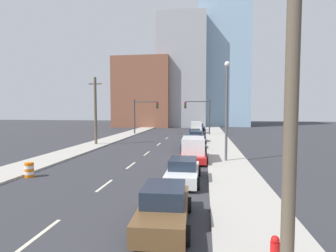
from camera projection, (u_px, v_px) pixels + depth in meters
The scene contains 26 objects.
sidewalk_left at pixel (135, 132), 50.57m from camera, with size 3.32×96.75×0.14m.
sidewalk_right at pixel (215, 133), 48.48m from camera, with size 3.32×96.75×0.14m.
lane_stripe_at_8m at pixel (40, 234), 9.18m from camera, with size 0.16×2.40×0.01m, color beige.
lane_stripe_at_14m at pixel (104, 185), 15.06m from camera, with size 0.16×2.40×0.01m, color beige.
lane_stripe_at_19m at pixel (131, 165), 20.46m from camera, with size 0.16×2.40×0.01m, color beige.
lane_stripe_at_25m at pixel (147, 153), 26.06m from camera, with size 0.16×2.40×0.01m, color beige.
lane_stripe_at_32m at pixel (159, 144), 33.00m from camera, with size 0.16×2.40×0.01m, color beige.
lane_stripe_at_39m at pixel (167, 138), 40.05m from camera, with size 0.16×2.40×0.01m, color beige.
building_brick_left at pixel (146, 94), 69.65m from camera, with size 14.00×16.00×17.18m.
building_office_center at pixel (184, 75), 71.93m from camera, with size 12.00×20.00×27.86m.
building_glass_right at pixel (222, 60), 74.15m from camera, with size 13.00×20.00×36.68m.
traffic_signal_left at pixel (141, 112), 45.69m from camera, with size 4.37×0.35×6.12m.
traffic_signal_right at pixel (202, 112), 44.24m from camera, with size 4.37×0.35×6.12m.
utility_pole_right_near at pixel (291, 112), 6.13m from camera, with size 1.60×0.32×8.40m.
utility_pole_left_mid at pixel (95, 110), 31.89m from camera, with size 1.60×0.32×8.27m.
traffic_barrel at pixel (29, 170), 16.89m from camera, with size 0.56×0.56×0.95m.
street_lamp at pixel (227, 104), 21.47m from camera, with size 0.44×0.44×8.29m.
fire_hydrant at pixel (275, 250), 7.36m from camera, with size 0.26×0.26×0.84m.
sedan_brown at pixel (164, 207), 9.87m from camera, with size 2.16×4.50×1.53m.
sedan_white at pixel (183, 171), 15.84m from camera, with size 2.08×4.69×1.42m.
box_truck_red at pixel (193, 150), 22.25m from camera, with size 2.49×5.54×2.00m.
sedan_black at pixel (192, 143), 28.95m from camera, with size 2.14×4.54×1.51m.
sedan_navy at pixel (196, 137), 34.53m from camera, with size 2.25×4.57×1.55m.
sedan_teal at pixel (195, 134), 40.53m from camera, with size 2.18×4.31×1.37m.
box_truck_tan at pixel (196, 128), 47.17m from camera, with size 2.62×5.48×2.19m.
sedan_blue at pixel (199, 127), 53.93m from camera, with size 2.32×4.70×1.44m.
Camera 1 is at (5.67, -0.66, 4.37)m, focal length 28.00 mm.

